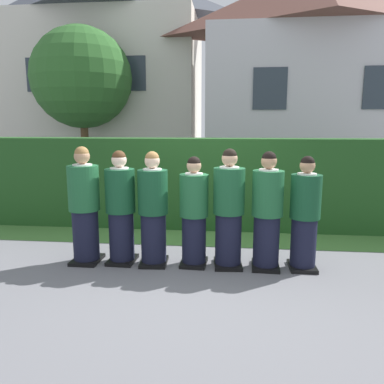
% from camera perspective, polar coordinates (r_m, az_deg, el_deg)
% --- Properties ---
extents(ground_plane, '(60.00, 60.00, 0.00)m').
position_cam_1_polar(ground_plane, '(5.45, 0.00, -10.94)').
color(ground_plane, slate).
extents(student_front_row_0, '(0.43, 0.48, 1.66)m').
position_cam_1_polar(student_front_row_0, '(5.56, -15.92, -2.36)').
color(student_front_row_0, black).
rests_on(student_front_row_0, ground).
extents(student_front_row_1, '(0.42, 0.47, 1.61)m').
position_cam_1_polar(student_front_row_1, '(5.44, -10.72, -2.71)').
color(student_front_row_1, black).
rests_on(student_front_row_1, ground).
extents(student_front_row_2, '(0.42, 0.48, 1.60)m').
position_cam_1_polar(student_front_row_2, '(5.30, -5.89, -2.96)').
color(student_front_row_2, black).
rests_on(student_front_row_2, ground).
extents(student_front_row_3, '(0.40, 0.46, 1.54)m').
position_cam_1_polar(student_front_row_3, '(5.25, 0.30, -3.40)').
color(student_front_row_3, black).
rests_on(student_front_row_3, ground).
extents(student_front_row_4, '(0.43, 0.50, 1.65)m').
position_cam_1_polar(student_front_row_4, '(5.21, 5.56, -2.94)').
color(student_front_row_4, black).
rests_on(student_front_row_4, ground).
extents(student_front_row_5, '(0.42, 0.51, 1.61)m').
position_cam_1_polar(student_front_row_5, '(5.22, 11.28, -3.23)').
color(student_front_row_5, black).
rests_on(student_front_row_5, ground).
extents(student_front_row_6, '(0.40, 0.49, 1.56)m').
position_cam_1_polar(student_front_row_6, '(5.32, 16.66, -3.53)').
color(student_front_row_6, black).
rests_on(student_front_row_6, ground).
extents(hedge, '(9.58, 0.70, 1.71)m').
position_cam_1_polar(hedge, '(7.24, 1.73, 1.35)').
color(hedge, '#214C1E').
rests_on(hedge, ground).
extents(school_building_main, '(6.70, 3.77, 6.59)m').
position_cam_1_polar(school_building_main, '(12.67, 17.66, 16.12)').
color(school_building_main, silver).
rests_on(school_building_main, ground).
extents(school_building_annex, '(7.46, 4.30, 7.92)m').
position_cam_1_polar(school_building_annex, '(15.44, -12.98, 17.70)').
color(school_building_annex, beige).
rests_on(school_building_annex, ground).
extents(oak_tree_left, '(3.10, 3.10, 4.94)m').
position_cam_1_polar(oak_tree_left, '(12.73, -16.31, 16.17)').
color(oak_tree_left, brown).
rests_on(oak_tree_left, ground).
extents(lawn_strip, '(9.58, 0.90, 0.01)m').
position_cam_1_polar(lawn_strip, '(6.65, 1.17, -6.97)').
color(lawn_strip, '#477A38').
rests_on(lawn_strip, ground).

